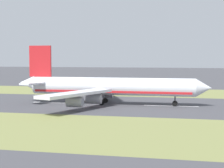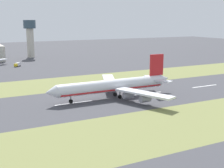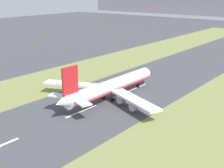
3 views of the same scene
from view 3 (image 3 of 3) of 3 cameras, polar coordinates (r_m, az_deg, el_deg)
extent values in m
plane|color=#424247|center=(140.30, -1.45, -3.21)|extent=(800.00, 800.00, 0.00)
cube|color=olive|center=(171.15, -13.12, 0.12)|extent=(40.00, 600.00, 0.01)
cube|color=olive|center=(118.85, 15.66, -7.76)|extent=(40.00, 600.00, 0.01)
cube|color=silver|center=(130.12, -5.59, -4.96)|extent=(1.20, 18.00, 0.01)
cube|color=silver|center=(159.50, 4.37, -0.72)|extent=(1.20, 18.00, 0.01)
cylinder|color=silver|center=(142.02, 0.00, -0.31)|extent=(6.19, 56.02, 6.00)
cone|color=silver|center=(166.04, 6.57, 2.16)|extent=(5.90, 5.02, 5.88)
cone|color=silver|center=(120.35, -9.24, -3.40)|extent=(5.12, 6.02, 5.10)
cube|color=red|center=(142.52, 0.00, -0.94)|extent=(5.88, 53.78, 0.70)
cube|color=silver|center=(148.40, -7.04, -0.03)|extent=(29.15, 16.34, 0.90)
cube|color=silver|center=(126.97, 4.16, -2.93)|extent=(29.12, 16.51, 0.90)
cylinder|color=#93939E|center=(145.71, -3.75, -1.27)|extent=(3.22, 4.81, 3.20)
cylinder|color=#93939E|center=(149.29, -7.22, -0.92)|extent=(3.22, 4.81, 3.20)
cylinder|color=#93939E|center=(134.89, 1.94, -2.78)|extent=(3.22, 4.81, 3.20)
cylinder|color=#93939E|center=(127.35, 4.26, -4.05)|extent=(3.22, 4.81, 3.20)
cube|color=red|center=(121.15, -7.67, 0.65)|extent=(0.83, 8.00, 11.00)
cube|color=silver|center=(127.29, -9.27, -2.16)|extent=(10.87, 7.25, 0.60)
cube|color=silver|center=(119.78, -5.70, -3.26)|extent=(10.87, 7.30, 0.60)
cylinder|color=#59595E|center=(159.58, 4.76, 0.22)|extent=(0.50, 0.50, 3.20)
cylinder|color=black|center=(160.05, 4.75, -0.33)|extent=(0.91, 1.80, 1.80)
cylinder|color=#59595E|center=(142.53, -1.57, -1.82)|extent=(0.50, 0.50, 3.20)
cylinder|color=black|center=(143.06, -1.56, -2.42)|extent=(0.91, 1.80, 1.80)
cylinder|color=#59595E|center=(139.42, 0.07, -2.25)|extent=(0.50, 0.50, 3.20)
cylinder|color=black|center=(139.96, 0.07, -2.87)|extent=(0.91, 1.80, 1.80)
camera|label=1|loc=(142.45, 53.22, -2.97)|focal=60.00mm
camera|label=2|loc=(277.60, -13.19, 14.51)|focal=50.00mm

